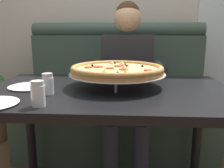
# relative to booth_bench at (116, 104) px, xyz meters

# --- Properties ---
(booth_bench) EXTENTS (1.63, 0.78, 1.13)m
(booth_bench) POSITION_rel_booth_bench_xyz_m (0.00, 0.00, 0.00)
(booth_bench) COLOR #384C42
(booth_bench) RESTS_ON ground_plane
(dining_table) EXTENTS (1.30, 0.82, 0.75)m
(dining_table) POSITION_rel_booth_bench_xyz_m (0.00, -0.88, 0.26)
(dining_table) COLOR black
(dining_table) RESTS_ON ground_plane
(diner_main) EXTENTS (0.54, 0.64, 1.27)m
(diner_main) POSITION_rel_booth_bench_xyz_m (0.10, -0.27, 0.31)
(diner_main) COLOR #2D3342
(diner_main) RESTS_ON ground_plane
(pizza) EXTENTS (0.52, 0.52, 0.12)m
(pizza) POSITION_rel_booth_bench_xyz_m (0.04, -0.81, 0.44)
(pizza) COLOR silver
(pizza) RESTS_ON dining_table
(shaker_oregano) EXTENTS (0.06, 0.06, 0.11)m
(shaker_oregano) POSITION_rel_booth_bench_xyz_m (-0.26, -1.20, 0.40)
(shaker_oregano) COLOR white
(shaker_oregano) RESTS_ON dining_table
(shaker_parmesan) EXTENTS (0.05, 0.05, 0.10)m
(shaker_parmesan) POSITION_rel_booth_bench_xyz_m (-0.28, -1.01, 0.40)
(shaker_parmesan) COLOR white
(shaker_parmesan) RESTS_ON dining_table
(plate_near_right) EXTENTS (0.23, 0.23, 0.02)m
(plate_near_right) POSITION_rel_booth_bench_xyz_m (-0.43, -0.86, 0.36)
(plate_near_right) COLOR white
(plate_near_right) RESTS_ON dining_table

